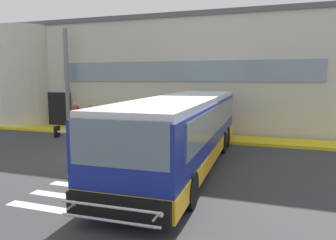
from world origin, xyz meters
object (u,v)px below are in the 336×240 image
at_px(bus_main_foreground, 184,132).
at_px(passenger_by_doorway, 91,114).
at_px(safety_bollard_yellow, 120,130).
at_px(passenger_near_column, 76,114).
at_px(entry_support_column, 67,78).
at_px(passenger_at_curb_edge, 96,116).

bearing_deg(bus_main_foreground, passenger_by_doorway, 143.55).
bearing_deg(safety_bollard_yellow, passenger_near_column, 159.67).
xyz_separation_m(entry_support_column, passenger_by_doorway, (2.03, -0.50, -2.25)).
xyz_separation_m(passenger_near_column, passenger_by_doorway, (1.23, -0.17, 0.03)).
height_order(bus_main_foreground, passenger_by_doorway, bus_main_foreground).
xyz_separation_m(bus_main_foreground, passenger_near_column, (-9.00, 5.91, -0.26)).
bearing_deg(passenger_at_curb_edge, bus_main_foreground, -37.26).
height_order(passenger_near_column, passenger_at_curb_edge, same).
bearing_deg(passenger_near_column, safety_bollard_yellow, -20.33).
height_order(passenger_near_column, safety_bollard_yellow, passenger_near_column).
bearing_deg(safety_bollard_yellow, bus_main_foreground, -41.34).
bearing_deg(passenger_near_column, bus_main_foreground, -33.27).
height_order(bus_main_foreground, passenger_near_column, bus_main_foreground).
bearing_deg(passenger_near_column, entry_support_column, 157.31).
height_order(passenger_by_doorway, safety_bollard_yellow, passenger_by_doorway).
relative_size(entry_support_column, bus_main_foreground, 0.53).
bearing_deg(entry_support_column, passenger_near_column, -22.69).
relative_size(passenger_by_doorway, passenger_at_curb_edge, 1.00).
bearing_deg(entry_support_column, passenger_at_curb_edge, -15.65).
bearing_deg(passenger_by_doorway, passenger_near_column, 172.30).
bearing_deg(safety_bollard_yellow, passenger_by_doorway, 154.50).
distance_m(passenger_at_curb_edge, safety_bollard_yellow, 2.56).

